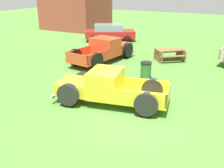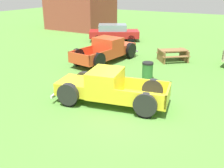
{
  "view_description": "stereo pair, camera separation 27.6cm",
  "coord_description": "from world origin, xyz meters",
  "px_view_note": "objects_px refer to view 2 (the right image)",
  "views": [
    {
      "loc": [
        3.97,
        -8.74,
        4.77
      ],
      "look_at": [
        -0.89,
        0.16,
        0.9
      ],
      "focal_mm": 41.92,
      "sensor_mm": 36.0,
      "label": 1
    },
    {
      "loc": [
        4.21,
        -8.61,
        4.77
      ],
      "look_at": [
        -0.89,
        0.16,
        0.9
      ],
      "focal_mm": 41.92,
      "sensor_mm": 36.0,
      "label": 2
    }
  ],
  "objects_px": {
    "pickup_truck_behind_left": "(109,50)",
    "pickup_truck_foreground": "(104,87)",
    "trash_can": "(147,71)",
    "sedan_distant_a": "(114,32)",
    "picnic_table": "(173,54)"
  },
  "relations": [
    {
      "from": "pickup_truck_foreground",
      "to": "trash_can",
      "type": "height_order",
      "value": "pickup_truck_foreground"
    },
    {
      "from": "trash_can",
      "to": "pickup_truck_behind_left",
      "type": "bearing_deg",
      "value": 149.92
    },
    {
      "from": "sedan_distant_a",
      "to": "trash_can",
      "type": "xyz_separation_m",
      "value": [
        6.71,
        -8.07,
        -0.29
      ]
    },
    {
      "from": "pickup_truck_behind_left",
      "to": "sedan_distant_a",
      "type": "relative_size",
      "value": 1.13
    },
    {
      "from": "pickup_truck_behind_left",
      "to": "pickup_truck_foreground",
      "type": "bearing_deg",
      "value": -60.7
    },
    {
      "from": "pickup_truck_foreground",
      "to": "trash_can",
      "type": "xyz_separation_m",
      "value": [
        0.42,
        3.68,
        -0.22
      ]
    },
    {
      "from": "pickup_truck_behind_left",
      "to": "picnic_table",
      "type": "height_order",
      "value": "pickup_truck_behind_left"
    },
    {
      "from": "pickup_truck_foreground",
      "to": "picnic_table",
      "type": "relative_size",
      "value": 2.17
    },
    {
      "from": "pickup_truck_behind_left",
      "to": "trash_can",
      "type": "xyz_separation_m",
      "value": [
        3.69,
        -2.14,
        -0.26
      ]
    },
    {
      "from": "pickup_truck_foreground",
      "to": "pickup_truck_behind_left",
      "type": "relative_size",
      "value": 0.96
    },
    {
      "from": "picnic_table",
      "to": "sedan_distant_a",
      "type": "bearing_deg",
      "value": 149.97
    },
    {
      "from": "pickup_truck_foreground",
      "to": "pickup_truck_behind_left",
      "type": "bearing_deg",
      "value": 119.3
    },
    {
      "from": "sedan_distant_a",
      "to": "picnic_table",
      "type": "bearing_deg",
      "value": -30.03
    },
    {
      "from": "pickup_truck_foreground",
      "to": "sedan_distant_a",
      "type": "bearing_deg",
      "value": 118.14
    },
    {
      "from": "pickup_truck_behind_left",
      "to": "picnic_table",
      "type": "bearing_deg",
      "value": 28.63
    }
  ]
}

